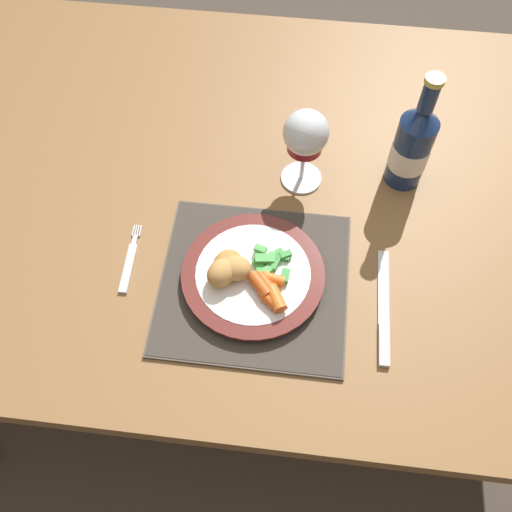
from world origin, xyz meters
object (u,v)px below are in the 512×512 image
(table_knife, at_px, (384,316))
(wine_glass, at_px, (306,136))
(fork, at_px, (129,263))
(bottle, at_px, (412,145))
(dinner_plate, at_px, (253,275))
(dining_table, at_px, (273,207))

(table_knife, height_order, wine_glass, wine_glass)
(fork, xyz_separation_m, bottle, (0.46, 0.24, 0.08))
(table_knife, bearing_deg, dinner_plate, 168.85)
(fork, height_order, table_knife, table_knife)
(fork, distance_m, wine_glass, 0.37)
(table_knife, xyz_separation_m, wine_glass, (-0.15, 0.27, 0.11))
(bottle, bearing_deg, wine_glass, -172.36)
(dining_table, bearing_deg, wine_glass, 17.34)
(dining_table, bearing_deg, bottle, 9.68)
(dinner_plate, bearing_deg, fork, 178.21)
(table_knife, bearing_deg, wine_glass, 119.86)
(fork, xyz_separation_m, table_knife, (0.43, -0.05, 0.00))
(fork, bearing_deg, dinner_plate, -1.79)
(dining_table, relative_size, dinner_plate, 6.53)
(table_knife, distance_m, wine_glass, 0.33)
(fork, xyz_separation_m, wine_glass, (0.27, 0.22, 0.11))
(dining_table, distance_m, wine_glass, 0.20)
(wine_glass, bearing_deg, fork, -141.59)
(dinner_plate, height_order, fork, dinner_plate)
(fork, relative_size, table_knife, 0.64)
(dinner_plate, xyz_separation_m, fork, (-0.21, 0.01, -0.01))
(wine_glass, bearing_deg, table_knife, -60.14)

